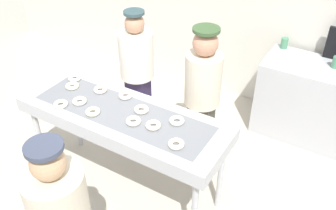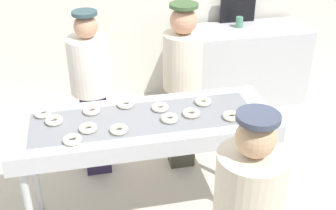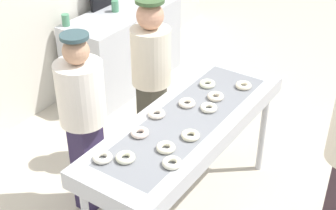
# 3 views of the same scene
# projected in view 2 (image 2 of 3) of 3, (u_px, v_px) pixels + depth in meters

# --- Properties ---
(fryer_conveyor) EXTENTS (2.01, 0.70, 1.00)m
(fryer_conveyor) POSITION_uv_depth(u_px,v_px,m) (144.00, 127.00, 3.33)
(fryer_conveyor) COLOR #B7BABF
(fryer_conveyor) RESTS_ON ground
(sugar_donut_0) EXTENTS (0.17, 0.17, 0.04)m
(sugar_donut_0) POSITION_uv_depth(u_px,v_px,m) (191.00, 113.00, 3.32)
(sugar_donut_0) COLOR #F5E6C9
(sugar_donut_0) RESTS_ON fryer_conveyor
(sugar_donut_1) EXTENTS (0.16, 0.16, 0.04)m
(sugar_donut_1) POSITION_uv_depth(u_px,v_px,m) (203.00, 101.00, 3.48)
(sugar_donut_1) COLOR #ECECCB
(sugar_donut_1) RESTS_ON fryer_conveyor
(sugar_donut_2) EXTENTS (0.17, 0.17, 0.04)m
(sugar_donut_2) POSITION_uv_depth(u_px,v_px,m) (88.00, 128.00, 3.13)
(sugar_donut_2) COLOR white
(sugar_donut_2) RESTS_ON fryer_conveyor
(sugar_donut_3) EXTENTS (0.18, 0.18, 0.04)m
(sugar_donut_3) POSITION_uv_depth(u_px,v_px,m) (160.00, 107.00, 3.40)
(sugar_donut_3) COLOR #FAE9CF
(sugar_donut_3) RESTS_ON fryer_conveyor
(sugar_donut_4) EXTENTS (0.19, 0.19, 0.04)m
(sugar_donut_4) POSITION_uv_depth(u_px,v_px,m) (91.00, 110.00, 3.36)
(sugar_donut_4) COLOR #FCE2CE
(sugar_donut_4) RESTS_ON fryer_conveyor
(sugar_donut_5) EXTENTS (0.18, 0.18, 0.04)m
(sugar_donut_5) POSITION_uv_depth(u_px,v_px,m) (126.00, 104.00, 3.44)
(sugar_donut_5) COLOR #F3E2CB
(sugar_donut_5) RESTS_ON fryer_conveyor
(sugar_donut_6) EXTENTS (0.19, 0.19, 0.04)m
(sugar_donut_6) POSITION_uv_depth(u_px,v_px,m) (231.00, 116.00, 3.28)
(sugar_donut_6) COLOR #FBEDC9
(sugar_donut_6) RESTS_ON fryer_conveyor
(sugar_donut_7) EXTENTS (0.16, 0.16, 0.04)m
(sugar_donut_7) POSITION_uv_depth(u_px,v_px,m) (170.00, 118.00, 3.25)
(sugar_donut_7) COLOR white
(sugar_donut_7) RESTS_ON fryer_conveyor
(sugar_donut_8) EXTENTS (0.17, 0.17, 0.04)m
(sugar_donut_8) POSITION_uv_depth(u_px,v_px,m) (43.00, 113.00, 3.32)
(sugar_donut_8) COLOR white
(sugar_donut_8) RESTS_ON fryer_conveyor
(sugar_donut_9) EXTENTS (0.15, 0.15, 0.04)m
(sugar_donut_9) POSITION_uv_depth(u_px,v_px,m) (72.00, 140.00, 3.00)
(sugar_donut_9) COLOR #ECE7CA
(sugar_donut_9) RESTS_ON fryer_conveyor
(sugar_donut_10) EXTENTS (0.19, 0.19, 0.04)m
(sugar_donut_10) POSITION_uv_depth(u_px,v_px,m) (54.00, 120.00, 3.23)
(sugar_donut_10) COLOR #F3F1CB
(sugar_donut_10) RESTS_ON fryer_conveyor
(sugar_donut_11) EXTENTS (0.19, 0.19, 0.04)m
(sugar_donut_11) POSITION_uv_depth(u_px,v_px,m) (119.00, 129.00, 3.12)
(sugar_donut_11) COLOR #F6EDC6
(sugar_donut_11) RESTS_ON fryer_conveyor
(worker_baker) EXTENTS (0.37, 0.37, 1.63)m
(worker_baker) POSITION_uv_depth(u_px,v_px,m) (91.00, 85.00, 3.89)
(worker_baker) COLOR #2A2041
(worker_baker) RESTS_ON ground
(worker_assistant) EXTENTS (0.36, 0.36, 1.66)m
(worker_assistant) POSITION_uv_depth(u_px,v_px,m) (182.00, 78.00, 3.98)
(worker_assistant) COLOR #3E3C31
(worker_assistant) RESTS_ON ground
(prep_counter) EXTENTS (1.57, 0.64, 0.95)m
(prep_counter) POSITION_uv_depth(u_px,v_px,m) (241.00, 65.00, 5.42)
(prep_counter) COLOR #B7BABF
(prep_counter) RESTS_ON ground
(paper_cup_0) EXTENTS (0.08, 0.08, 0.13)m
(paper_cup_0) POSITION_uv_depth(u_px,v_px,m) (239.00, 22.00, 5.20)
(paper_cup_0) COLOR #4C8C66
(paper_cup_0) RESTS_ON prep_counter
(paper_cup_1) EXTENTS (0.08, 0.08, 0.13)m
(paper_cup_1) POSITION_uv_depth(u_px,v_px,m) (185.00, 21.00, 5.24)
(paper_cup_1) COLOR #4C8C66
(paper_cup_1) RESTS_ON prep_counter
(menu_display) EXTENTS (0.44, 0.04, 0.38)m
(menu_display) POSITION_uv_depth(u_px,v_px,m) (238.00, 7.00, 5.32)
(menu_display) COLOR black
(menu_display) RESTS_ON prep_counter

